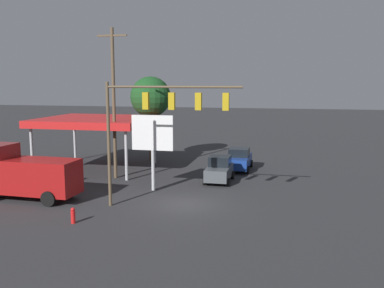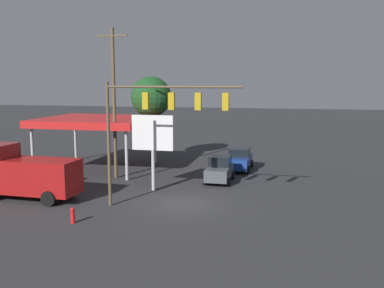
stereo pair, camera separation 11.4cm
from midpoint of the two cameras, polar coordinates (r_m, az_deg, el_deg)
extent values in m
plane|color=#2D2D30|center=(27.24, -1.04, -7.98)|extent=(200.00, 200.00, 0.00)
cylinder|color=brown|center=(26.56, -11.15, -0.12)|extent=(0.20, 0.20, 7.64)
cylinder|color=brown|center=(24.92, -2.72, 7.61)|extent=(8.12, 0.14, 0.14)
cube|color=#B79314|center=(25.43, -6.30, 5.74)|extent=(0.36, 0.28, 1.00)
sphere|color=#360505|center=(25.59, -6.18, 6.43)|extent=(0.22, 0.22, 0.22)
sphere|color=yellow|center=(25.60, -6.17, 5.76)|extent=(0.22, 0.22, 0.22)
sphere|color=black|center=(25.62, -6.16, 5.09)|extent=(0.22, 0.22, 0.22)
cube|color=#B79314|center=(24.96, -2.85, 5.73)|extent=(0.36, 0.28, 1.00)
sphere|color=#360505|center=(25.13, -2.74, 6.43)|extent=(0.22, 0.22, 0.22)
sphere|color=yellow|center=(25.14, -2.73, 5.75)|extent=(0.22, 0.22, 0.22)
sphere|color=black|center=(25.16, -2.73, 5.07)|extent=(0.22, 0.22, 0.22)
cube|color=#B79314|center=(24.59, 0.73, 5.70)|extent=(0.36, 0.28, 1.00)
sphere|color=#360505|center=(24.76, 0.82, 6.41)|extent=(0.22, 0.22, 0.22)
sphere|color=yellow|center=(24.77, 0.82, 5.72)|extent=(0.22, 0.22, 0.22)
sphere|color=black|center=(24.79, 0.82, 5.03)|extent=(0.22, 0.22, 0.22)
cube|color=#B79314|center=(24.32, 4.40, 5.65)|extent=(0.36, 0.28, 1.00)
sphere|color=#360505|center=(24.49, 4.47, 6.37)|extent=(0.22, 0.22, 0.22)
sphere|color=yellow|center=(24.50, 4.46, 5.67)|extent=(0.22, 0.22, 0.22)
sphere|color=black|center=(24.52, 4.46, 4.97)|extent=(0.22, 0.22, 0.22)
cylinder|color=brown|center=(34.16, -10.47, 5.20)|extent=(0.26, 0.26, 11.74)
cube|color=brown|center=(34.29, -10.71, 14.02)|extent=(2.40, 0.14, 0.14)
cube|color=red|center=(38.22, -12.68, 2.98)|extent=(9.39, 8.49, 0.60)
cube|color=red|center=(42.11, -10.22, 3.53)|extent=(9.39, 0.06, 0.36)
cylinder|color=#B7B7BC|center=(40.37, -5.10, 0.19)|extent=(0.24, 0.24, 3.93)
cylinder|color=#B7B7BC|center=(43.54, -15.44, 0.52)|extent=(0.24, 0.24, 3.93)
cylinder|color=#B7B7BC|center=(33.58, -8.85, -1.52)|extent=(0.24, 0.24, 3.93)
cylinder|color=#B7B7BC|center=(37.33, -20.66, -0.98)|extent=(0.24, 0.24, 3.93)
cylinder|color=#B7B7BC|center=(30.13, -5.35, -1.22)|extent=(0.24, 0.24, 5.34)
cube|color=white|center=(29.93, -5.38, 1.51)|extent=(2.98, 0.24, 2.46)
cube|color=black|center=(30.05, -5.31, 1.54)|extent=(2.08, 0.04, 0.86)
cube|color=maroon|center=(29.92, -21.17, -3.94)|extent=(6.88, 2.54, 2.20)
cylinder|color=black|center=(32.37, -23.06, -5.15)|extent=(0.97, 0.25, 0.96)
cylinder|color=black|center=(28.01, -18.74, -6.95)|extent=(0.97, 0.25, 0.96)
cylinder|color=black|center=(29.92, -16.29, -5.88)|extent=(0.97, 0.25, 0.96)
cube|color=#474C51|center=(32.93, 3.54, -3.77)|extent=(1.74, 3.82, 0.90)
cube|color=black|center=(33.06, 3.64, -2.25)|extent=(1.58, 1.72, 0.76)
cylinder|color=black|center=(31.71, 4.72, -5.09)|extent=(0.23, 0.62, 0.62)
cylinder|color=black|center=(32.00, 1.63, -4.94)|extent=(0.23, 0.62, 0.62)
cylinder|color=black|center=(34.09, 5.33, -4.14)|extent=(0.23, 0.62, 0.62)
cylinder|color=black|center=(34.36, 2.45, -4.02)|extent=(0.23, 0.62, 0.62)
cube|color=navy|center=(37.52, 6.22, -2.28)|extent=(1.89, 4.44, 0.90)
cube|color=black|center=(37.39, 6.24, -1.07)|extent=(1.70, 2.03, 0.70)
cylinder|color=black|center=(36.11, 7.36, -3.44)|extent=(0.23, 0.66, 0.66)
cylinder|color=black|center=(36.35, 4.47, -3.32)|extent=(0.23, 0.66, 0.66)
cylinder|color=black|center=(38.90, 7.83, -2.60)|extent=(0.23, 0.66, 0.66)
cylinder|color=black|center=(39.12, 5.15, -2.49)|extent=(0.23, 0.66, 0.66)
cylinder|color=#4C331E|center=(41.83, -5.56, 1.10)|extent=(0.36, 0.36, 4.84)
sphere|color=#19471E|center=(41.53, -5.63, 6.28)|extent=(3.90, 3.90, 3.90)
cylinder|color=red|center=(24.45, -15.70, -9.36)|extent=(0.24, 0.24, 0.70)
sphere|color=red|center=(24.33, -15.74, -8.41)|extent=(0.22, 0.22, 0.22)
camera|label=1|loc=(0.06, -90.12, -0.02)|focal=40.00mm
camera|label=2|loc=(0.06, 89.88, 0.02)|focal=40.00mm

